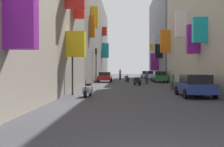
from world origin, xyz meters
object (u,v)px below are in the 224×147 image
traffic_light_near_corner (96,60)px  traffic_light_far_corner (72,55)px  scooter_orange (110,76)px  scooter_silver (88,90)px  parked_car_red (105,77)px  pedestrian_near_left (120,74)px  scooter_black (137,81)px  pedestrian_crossing (147,77)px  parked_car_green (160,76)px  scooter_blue (127,79)px  parked_car_white (151,75)px  parked_car_blue (195,85)px  pedestrian_near_right (172,81)px  parked_car_silver (146,74)px

traffic_light_near_corner → traffic_light_far_corner: 15.70m
scooter_orange → scooter_silver: same height
parked_car_red → pedestrian_near_left: bearing=77.0°
scooter_black → traffic_light_far_corner: 12.52m
pedestrian_crossing → traffic_light_far_corner: size_ratio=0.39×
parked_car_green → traffic_light_far_corner: (-8.46, -18.76, 1.97)m
parked_car_green → scooter_orange: 16.34m
scooter_blue → pedestrian_crossing: size_ratio=1.15×
parked_car_white → scooter_orange: bearing=144.4°
parked_car_blue → parked_car_red: 20.61m
scooter_silver → pedestrian_near_right: 8.52m
parked_car_silver → pedestrian_near_left: bearing=-116.7°
traffic_light_far_corner → parked_car_white: bearing=73.5°
parked_car_green → parked_car_red: parked_car_green is taller
scooter_black → scooter_silver: 12.82m
parked_car_white → scooter_orange: (-7.45, 5.34, -0.31)m
parked_car_green → scooter_orange: (-7.68, 14.42, -0.32)m
parked_car_silver → parked_car_green: bearing=-88.9°
traffic_light_far_corner → parked_car_blue: bearing=-5.1°
parked_car_silver → parked_car_white: 9.73m
scooter_silver → parked_car_blue: bearing=2.3°
parked_car_silver → traffic_light_near_corner: (-8.13, -21.87, 2.27)m
scooter_black → parked_car_green: bearing=65.3°
parked_car_green → scooter_silver: bearing=-110.2°
parked_car_blue → parked_car_green: bearing=89.0°
scooter_orange → pedestrian_near_left: size_ratio=1.05×
parked_car_white → pedestrian_near_right: size_ratio=2.56×
scooter_black → traffic_light_far_corner: (-5.00, -11.24, 2.29)m
pedestrian_crossing → pedestrian_near_left: (-3.42, 12.82, 0.12)m
parked_car_white → traffic_light_near_corner: (-8.25, -12.14, 2.25)m
pedestrian_near_right → scooter_silver: bearing=-138.9°
parked_car_silver → scooter_blue: 19.29m
parked_car_white → pedestrian_near_right: pedestrian_near_right is taller
parked_car_silver → scooter_black: (-3.11, -26.32, -0.29)m
scooter_silver → pedestrian_crossing: bearing=71.6°
scooter_blue → scooter_orange: (-3.17, 14.45, 0.00)m
parked_car_blue → traffic_light_far_corner: size_ratio=1.01×
pedestrian_near_right → traffic_light_near_corner: size_ratio=0.35×
pedestrian_crossing → scooter_orange: bearing=106.5°
parked_car_blue → scooter_blue: parked_car_blue is taller
parked_car_green → scooter_black: parked_car_green is taller
parked_car_silver → parked_car_red: bearing=-110.8°
scooter_black → pedestrian_crossing: (1.32, 3.17, 0.32)m
parked_car_blue → scooter_orange: size_ratio=2.16×
pedestrian_near_right → parked_car_red: bearing=115.7°
parked_car_blue → scooter_blue: (-4.17, 19.45, -0.29)m
pedestrian_crossing → parked_car_blue: bearing=-83.2°
parked_car_red → scooter_orange: size_ratio=2.07×
parked_car_silver → parked_car_red: parked_car_silver is taller
traffic_light_near_corner → traffic_light_far_corner: traffic_light_near_corner is taller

